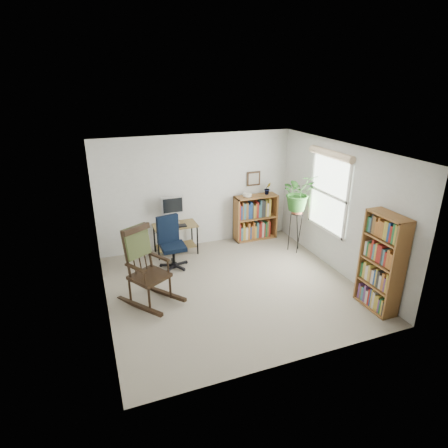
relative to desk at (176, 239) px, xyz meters
name	(u,v)px	position (x,y,z in m)	size (l,w,h in m)	color
floor	(232,287)	(0.58, -1.70, -0.32)	(4.20, 4.00, 0.00)	gray
ceiling	(233,151)	(0.58, -1.70, 2.08)	(4.20, 4.00, 0.00)	silver
wall_back	(197,192)	(0.58, 0.30, 0.88)	(4.20, 0.00, 2.40)	silver
wall_front	(296,282)	(0.58, -3.70, 0.88)	(4.20, 0.00, 2.40)	silver
wall_left	(99,242)	(-1.52, -1.70, 0.88)	(0.00, 4.00, 2.40)	silver
wall_right	(339,209)	(2.68, -1.70, 0.88)	(0.00, 4.00, 2.40)	silver
window	(328,194)	(2.64, -1.40, 1.08)	(0.12, 1.20, 1.50)	white
desk	(176,239)	(0.00, 0.00, 0.00)	(0.88, 0.49, 0.64)	brown
monitor	(173,210)	(0.00, 0.14, 0.60)	(0.46, 0.16, 0.56)	#B6B6BB
keyboard	(177,226)	(0.00, -0.12, 0.33)	(0.40, 0.15, 0.03)	black
office_chair	(173,243)	(-0.19, -0.61, 0.20)	(0.56, 0.56, 1.03)	black
rocking_chair	(149,266)	(-0.83, -1.64, 0.33)	(0.67, 1.12, 1.30)	black
low_bookshelf	(255,217)	(1.87, 0.12, 0.19)	(0.97, 0.32, 1.02)	brown
tall_bookshelf	(382,263)	(2.50, -3.07, 0.47)	(0.30, 0.69, 1.58)	brown
plant_stand	(296,229)	(2.38, -0.77, 0.18)	(0.27, 0.27, 0.99)	black
spider_plant	(300,175)	(2.38, -0.77, 1.33)	(1.69, 1.88, 1.46)	#285E21
potted_plant_small	(267,192)	(2.15, 0.13, 0.76)	(0.13, 0.24, 0.11)	#285E21
framed_picture	(254,179)	(1.87, 0.27, 1.05)	(0.32, 0.04, 0.32)	black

